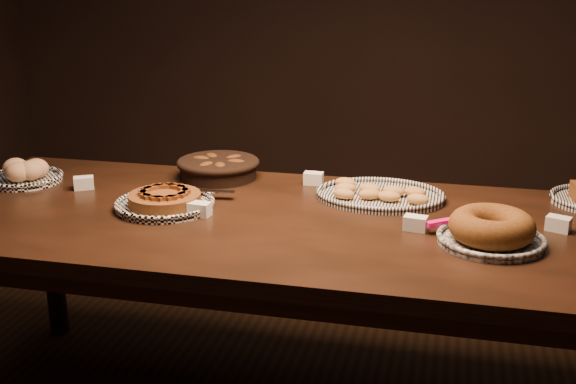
% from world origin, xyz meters
% --- Properties ---
extents(buffet_table, '(2.40, 1.00, 0.75)m').
position_xyz_m(buffet_table, '(0.00, 0.00, 0.68)').
color(buffet_table, black).
rests_on(buffet_table, ground).
extents(apple_tart_plate, '(0.37, 0.33, 0.06)m').
position_xyz_m(apple_tart_plate, '(-0.39, -0.00, 0.77)').
color(apple_tart_plate, white).
rests_on(apple_tart_plate, buffet_table).
extents(madeleine_platter, '(0.44, 0.36, 0.05)m').
position_xyz_m(madeleine_platter, '(0.30, 0.26, 0.77)').
color(madeleine_platter, black).
rests_on(madeleine_platter, buffet_table).
extents(bundt_cake_plate, '(0.35, 0.37, 0.10)m').
position_xyz_m(bundt_cake_plate, '(0.66, -0.09, 0.79)').
color(bundt_cake_plate, black).
rests_on(bundt_cake_plate, buffet_table).
extents(croissant_basket, '(0.33, 0.33, 0.08)m').
position_xyz_m(croissant_basket, '(-0.33, 0.38, 0.79)').
color(croissant_basket, black).
rests_on(croissant_basket, buffet_table).
extents(bread_roll_plate, '(0.28, 0.28, 0.09)m').
position_xyz_m(bread_roll_plate, '(-1.02, 0.16, 0.78)').
color(bread_roll_plate, white).
rests_on(bread_roll_plate, buffet_table).
extents(tent_cards, '(1.71, 0.48, 0.04)m').
position_xyz_m(tent_cards, '(0.07, 0.10, 0.77)').
color(tent_cards, white).
rests_on(tent_cards, buffet_table).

